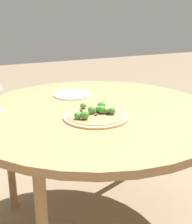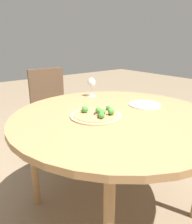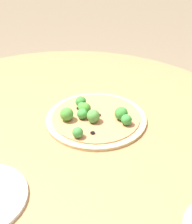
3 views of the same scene
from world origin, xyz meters
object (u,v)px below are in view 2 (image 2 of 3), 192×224
Objects in this scene: pizza at (97,114)px; plate_near at (145,105)px; chair at (53,113)px; wine_glass at (92,84)px.

plate_near is at bearing -3.96° from pizza.
pizza is (-0.18, -0.98, 0.28)m from chair.
plate_near is (0.14, -0.47, -0.10)m from wine_glass.
pizza is 1.41× the size of plate_near.
pizza is 0.54m from wine_glass.
chair is 2.88× the size of pizza.
chair is at bearing 104.17° from plate_near.
plate_near is at bearing -72.42° from chair.
pizza reaches higher than plate_near.
pizza is at bearing 176.04° from plate_near.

